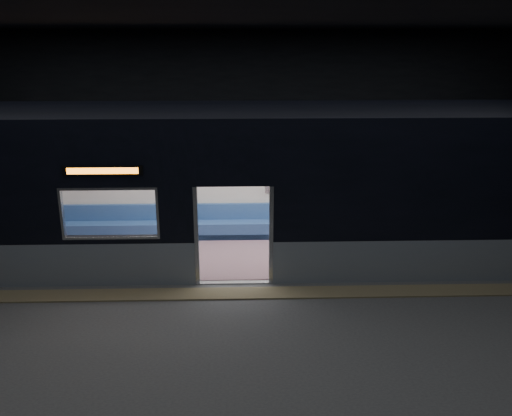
{
  "coord_description": "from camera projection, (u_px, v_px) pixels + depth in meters",
  "views": [
    {
      "loc": [
        0.13,
        -9.02,
        4.79
      ],
      "look_at": [
        0.48,
        2.3,
        1.21
      ],
      "focal_mm": 38.0,
      "sensor_mm": 36.0,
      "label": 1
    }
  ],
  "objects": [
    {
      "name": "station_floor",
      "position": [
        234.0,
        308.0,
        10.03
      ],
      "size": [
        24.0,
        14.0,
        0.01
      ],
      "primitive_type": "cube",
      "color": "#47494C",
      "rests_on": "ground"
    },
    {
      "name": "passenger",
      "position": [
        337.0,
        209.0,
        13.25
      ],
      "size": [
        0.4,
        0.66,
        1.3
      ],
      "rotation": [
        0.0,
        0.0,
        0.17
      ],
      "color": "black",
      "rests_on": "metro_car"
    },
    {
      "name": "metro_car",
      "position": [
        234.0,
        177.0,
        11.9
      ],
      "size": [
        18.0,
        3.04,
        3.35
      ],
      "color": "gray",
      "rests_on": "station_floor"
    },
    {
      "name": "transit_map",
      "position": [
        288.0,
        178.0,
        13.3
      ],
      "size": [
        1.03,
        0.03,
        0.67
      ],
      "primitive_type": "cube",
      "color": "white",
      "rests_on": "metro_car"
    },
    {
      "name": "station_envelope",
      "position": [
        231.0,
        108.0,
        8.93
      ],
      "size": [
        24.0,
        14.0,
        5.0
      ],
      "color": "black",
      "rests_on": "station_floor"
    },
    {
      "name": "tactile_strip",
      "position": [
        234.0,
        293.0,
        10.55
      ],
      "size": [
        22.8,
        0.5,
        0.03
      ],
      "primitive_type": "cube",
      "color": "#8C7F59",
      "rests_on": "station_floor"
    },
    {
      "name": "handbag",
      "position": [
        337.0,
        216.0,
        13.09
      ],
      "size": [
        0.32,
        0.29,
        0.14
      ],
      "primitive_type": "cube",
      "rotation": [
        0.0,
        0.0,
        -0.19
      ],
      "color": "black",
      "rests_on": "passenger"
    }
  ]
}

